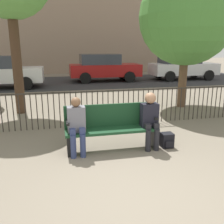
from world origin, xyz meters
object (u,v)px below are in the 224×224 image
at_px(parked_car_1, 104,67).
at_px(parked_car_2, 182,66).
at_px(seated_person_1, 150,117).
at_px(backpack, 167,140).
at_px(seated_person_0, 77,123).
at_px(tree_0, 187,17).
at_px(park_bench, 111,125).

xyz_separation_m(parked_car_1, parked_car_2, (5.06, -0.22, 0.00)).
bearing_deg(parked_car_1, parked_car_2, -2.44).
bearing_deg(seated_person_1, parked_car_1, 84.65).
height_order(backpack, parked_car_1, parked_car_1).
relative_size(seated_person_0, tree_0, 0.25).
distance_m(tree_0, parked_car_2, 8.10).
relative_size(parked_car_1, parked_car_2, 1.00).
relative_size(park_bench, tree_0, 0.41).
bearing_deg(park_bench, backpack, -9.12).
bearing_deg(park_bench, seated_person_0, -169.21).
relative_size(park_bench, seated_person_0, 1.65).
xyz_separation_m(park_bench, seated_person_1, (0.78, -0.13, 0.16)).
bearing_deg(seated_person_1, tree_0, 53.44).
distance_m(seated_person_0, parked_car_2, 12.65).
xyz_separation_m(seated_person_1, parked_car_1, (0.97, 10.38, 0.18)).
bearing_deg(parked_car_1, tree_0, -78.63).
height_order(park_bench, tree_0, tree_0).
bearing_deg(tree_0, park_bench, -135.69).
distance_m(seated_person_0, tree_0, 5.59).
relative_size(park_bench, parked_car_2, 0.45).
distance_m(seated_person_0, backpack, 1.92).
xyz_separation_m(park_bench, seated_person_0, (-0.70, -0.13, 0.13)).
bearing_deg(tree_0, seated_person_1, -126.56).
relative_size(tree_0, parked_car_2, 1.08).
bearing_deg(backpack, park_bench, 170.88).
bearing_deg(parked_car_2, parked_car_1, 177.56).
xyz_separation_m(tree_0, parked_car_2, (3.62, 6.92, -2.13)).
distance_m(park_bench, parked_car_1, 10.41).
distance_m(seated_person_1, parked_car_2, 11.82).
bearing_deg(parked_car_2, park_bench, -124.17).
bearing_deg(seated_person_0, seated_person_1, 0.08).
distance_m(seated_person_1, parked_car_1, 10.43).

